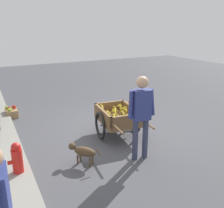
# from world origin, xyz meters

# --- Properties ---
(ground_plane) EXTENTS (24.00, 24.00, 0.00)m
(ground_plane) POSITION_xyz_m (0.00, 0.00, 0.00)
(ground_plane) COLOR #47474C
(fruit_cart) EXTENTS (1.72, 1.01, 0.73)m
(fruit_cart) POSITION_xyz_m (-0.28, -0.10, 0.44)
(fruit_cart) COLOR brown
(fruit_cart) RESTS_ON ground
(vendor_person) EXTENTS (0.24, 0.56, 1.66)m
(vendor_person) POSITION_xyz_m (-1.42, 0.02, 1.00)
(vendor_person) COLOR #333851
(vendor_person) RESTS_ON ground
(dog) EXTENTS (0.54, 0.47, 0.40)m
(dog) POSITION_xyz_m (-1.11, 1.11, 0.27)
(dog) COLOR #4C3823
(dog) RESTS_ON ground
(fire_hydrant) EXTENTS (0.25, 0.25, 0.67)m
(fire_hydrant) POSITION_xyz_m (-1.01, 2.26, 0.33)
(fire_hydrant) COLOR red
(fire_hydrant) RESTS_ON ground
(plastic_bucket) EXTENTS (0.22, 0.22, 0.26)m
(plastic_bucket) POSITION_xyz_m (1.28, -1.49, 0.13)
(plastic_bucket) COLOR orange
(plastic_bucket) RESTS_ON ground
(apple_crate) EXTENTS (0.44, 0.32, 0.32)m
(apple_crate) POSITION_xyz_m (2.25, 1.99, 0.13)
(apple_crate) COLOR #99754C
(apple_crate) RESTS_ON ground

